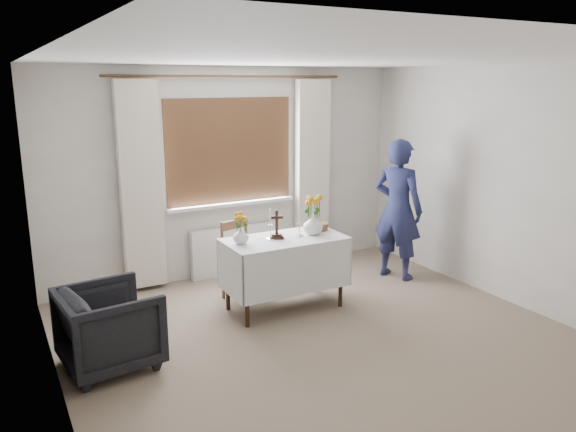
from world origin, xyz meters
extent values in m
plane|color=#7F6D58|center=(0.00, 0.00, 0.00)|extent=(5.00, 5.00, 0.00)
cube|color=white|center=(0.03, 1.16, 0.38)|extent=(1.24, 0.64, 0.76)
imported|color=black|center=(-1.82, 0.77, 0.34)|extent=(0.83, 0.81, 0.69)
imported|color=navy|center=(1.68, 1.38, 0.84)|extent=(0.61, 0.72, 1.68)
cube|color=silver|center=(0.00, 2.42, 0.30)|extent=(1.10, 0.10, 0.60)
imported|color=silver|center=(-0.44, 1.20, 0.84)|extent=(0.20, 0.20, 0.17)
imported|color=silver|center=(0.36, 1.15, 0.87)|extent=(0.27, 0.27, 0.22)
cylinder|color=brown|center=(0.51, 1.28, 0.80)|extent=(0.22, 0.22, 0.08)
camera|label=1|loc=(-2.58, -3.70, 2.33)|focal=35.00mm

